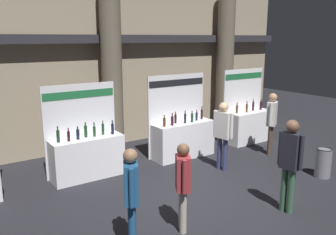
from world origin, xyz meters
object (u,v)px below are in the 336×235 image
at_px(trash_bin, 323,163).
at_px(visitor_1, 223,130).
at_px(exhibitor_booth_1, 87,154).
at_px(exhibitor_booth_3, 248,123).
at_px(exhibitor_booth_2, 182,136).
at_px(visitor_0, 183,181).
at_px(visitor_3, 272,118).
at_px(visitor_4, 290,159).
at_px(visitor_2, 131,191).

relative_size(trash_bin, visitor_1, 0.41).
xyz_separation_m(exhibitor_booth_1, exhibitor_booth_3, (5.44, -0.08, 0.01)).
height_order(exhibitor_booth_2, visitor_0, exhibitor_booth_2).
height_order(exhibitor_booth_2, visitor_1, exhibitor_booth_2).
bearing_deg(exhibitor_booth_1, visitor_1, -26.02).
xyz_separation_m(exhibitor_booth_2, visitor_0, (-2.37, -3.19, 0.34)).
distance_m(trash_bin, visitor_3, 2.03).
distance_m(visitor_3, visitor_4, 3.55).
bearing_deg(visitor_4, visitor_0, 68.66).
relative_size(exhibitor_booth_1, exhibitor_booth_3, 0.96).
distance_m(exhibitor_booth_2, visitor_2, 4.64).
distance_m(exhibitor_booth_1, exhibitor_booth_3, 5.44).
relative_size(exhibitor_booth_3, visitor_2, 1.38).
height_order(exhibitor_booth_2, trash_bin, exhibitor_booth_2).
relative_size(exhibitor_booth_3, trash_bin, 3.23).
height_order(exhibitor_booth_2, exhibitor_booth_3, exhibitor_booth_3).
relative_size(trash_bin, visitor_4, 0.39).
xyz_separation_m(exhibitor_booth_2, visitor_2, (-3.36, -3.19, 0.40)).
distance_m(exhibitor_booth_1, visitor_1, 3.40).
bearing_deg(exhibitor_booth_3, exhibitor_booth_1, 179.13).
bearing_deg(visitor_0, exhibitor_booth_1, -142.62).
xyz_separation_m(exhibitor_booth_2, trash_bin, (1.90, -3.14, -0.24)).
bearing_deg(visitor_1, visitor_3, 85.57).
bearing_deg(exhibitor_booth_1, trash_bin, -34.37).
height_order(exhibitor_booth_2, visitor_2, exhibitor_booth_2).
bearing_deg(visitor_3, visitor_0, 172.45).
distance_m(trash_bin, visitor_0, 4.31).
xyz_separation_m(visitor_3, visitor_4, (-2.51, -2.51, 0.02)).
xyz_separation_m(trash_bin, visitor_3, (0.31, 1.87, 0.71)).
bearing_deg(visitor_3, exhibitor_booth_3, 40.94).
height_order(visitor_1, visitor_2, visitor_1).
distance_m(exhibitor_booth_2, trash_bin, 3.68).
distance_m(trash_bin, visitor_1, 2.52).
distance_m(trash_bin, visitor_4, 2.40).
distance_m(exhibitor_booth_1, visitor_3, 5.22).
height_order(exhibitor_booth_1, visitor_2, exhibitor_booth_1).
relative_size(exhibitor_booth_2, trash_bin, 3.21).
distance_m(visitor_0, visitor_3, 4.97).
distance_m(exhibitor_booth_3, visitor_0, 5.95).
distance_m(visitor_1, visitor_2, 4.00).
bearing_deg(exhibitor_booth_3, trash_bin, -103.26).
height_order(exhibitor_booth_3, visitor_1, exhibitor_booth_3).
distance_m(visitor_1, visitor_4, 2.43).
xyz_separation_m(visitor_0, visitor_1, (2.59, 1.80, 0.12)).
xyz_separation_m(visitor_0, visitor_2, (-0.99, 0.01, 0.06)).
relative_size(exhibitor_booth_1, exhibitor_booth_2, 0.97).
relative_size(exhibitor_booth_1, visitor_0, 1.41).
bearing_deg(visitor_1, trash_bin, 35.79).
bearing_deg(visitor_2, exhibitor_booth_2, -20.46).
bearing_deg(visitor_2, trash_bin, -63.44).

